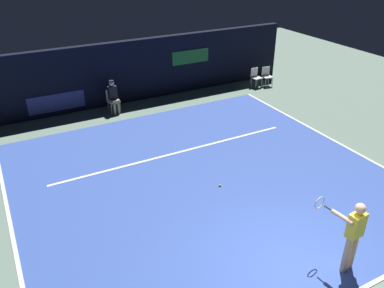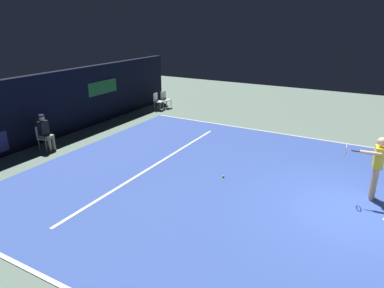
# 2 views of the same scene
# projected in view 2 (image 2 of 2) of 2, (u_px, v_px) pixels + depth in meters

# --- Properties ---
(ground_plane) EXTENTS (31.92, 31.92, 0.00)m
(ground_plane) POSITION_uv_depth(u_px,v_px,m) (203.00, 177.00, 10.40)
(ground_plane) COLOR slate
(court_surface) EXTENTS (10.64, 10.27, 0.01)m
(court_surface) POSITION_uv_depth(u_px,v_px,m) (203.00, 177.00, 10.39)
(court_surface) COLOR #3856B2
(court_surface) RESTS_ON ground
(line_sideline_left) EXTENTS (0.10, 10.27, 0.01)m
(line_sideline_left) POSITION_uv_depth(u_px,v_px,m) (259.00, 130.00, 14.72)
(line_sideline_left) COLOR white
(line_sideline_left) RESTS_ON court_surface
(line_service) EXTENTS (8.30, 0.10, 0.01)m
(line_service) POSITION_uv_depth(u_px,v_px,m) (155.00, 165.00, 11.21)
(line_service) COLOR white
(line_service) RESTS_ON court_surface
(back_wall) EXTENTS (15.96, 0.33, 2.60)m
(back_wall) POSITION_uv_depth(u_px,v_px,m) (42.00, 108.00, 13.13)
(back_wall) COLOR black
(back_wall) RESTS_ON ground
(tennis_player) EXTENTS (0.69, 0.93, 1.73)m
(tennis_player) POSITION_uv_depth(u_px,v_px,m) (376.00, 165.00, 8.82)
(tennis_player) COLOR #DBAD89
(tennis_player) RESTS_ON ground
(line_judge_on_chair) EXTENTS (0.48, 0.56, 1.32)m
(line_judge_on_chair) POSITION_uv_depth(u_px,v_px,m) (45.00, 132.00, 12.35)
(line_judge_on_chair) COLOR white
(line_judge_on_chair) RESTS_ON ground
(courtside_chair_near) EXTENTS (0.48, 0.46, 0.88)m
(courtside_chair_near) POSITION_uv_depth(u_px,v_px,m) (158.00, 100.00, 17.98)
(courtside_chair_near) COLOR white
(courtside_chair_near) RESTS_ON ground
(courtside_chair_far) EXTENTS (0.48, 0.46, 0.88)m
(courtside_chair_far) POSITION_uv_depth(u_px,v_px,m) (165.00, 99.00, 18.40)
(courtside_chair_far) COLOR white
(courtside_chair_far) RESTS_ON ground
(tennis_ball) EXTENTS (0.07, 0.07, 0.07)m
(tennis_ball) POSITION_uv_depth(u_px,v_px,m) (223.00, 177.00, 10.33)
(tennis_ball) COLOR #CCE033
(tennis_ball) RESTS_ON court_surface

